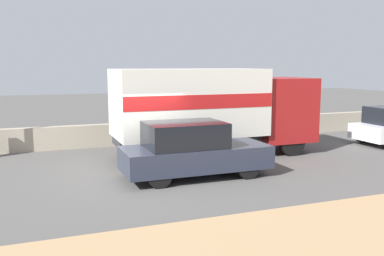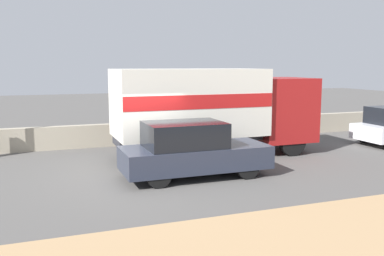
% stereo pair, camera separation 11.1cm
% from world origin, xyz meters
% --- Properties ---
extents(ground_plane, '(80.00, 80.00, 0.00)m').
position_xyz_m(ground_plane, '(0.00, 0.00, 0.00)').
color(ground_plane, '#514F4C').
extents(stone_wall_backdrop, '(60.00, 0.35, 0.94)m').
position_xyz_m(stone_wall_backdrop, '(0.00, 5.95, 0.47)').
color(stone_wall_backdrop, '#A39984').
rests_on(stone_wall_backdrop, ground_plane).
extents(box_truck, '(7.57, 2.56, 3.26)m').
position_xyz_m(box_truck, '(2.79, 2.58, 1.89)').
color(box_truck, maroon).
rests_on(box_truck, ground_plane).
extents(car_hatchback, '(4.47, 1.78, 1.70)m').
position_xyz_m(car_hatchback, '(1.06, -0.02, 0.83)').
color(car_hatchback, '#282D3D').
rests_on(car_hatchback, ground_plane).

